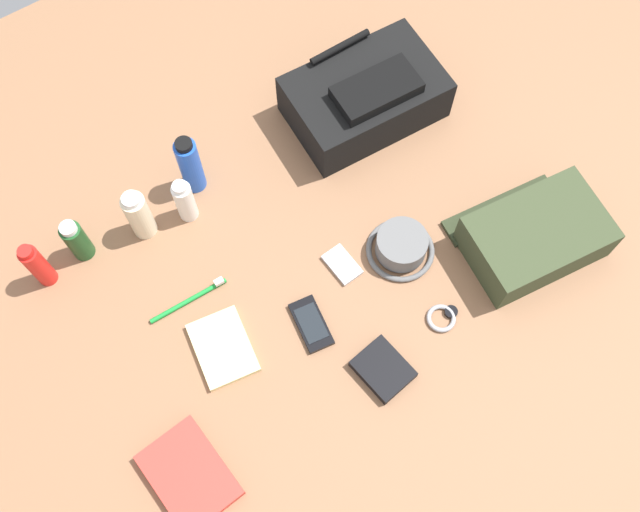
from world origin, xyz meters
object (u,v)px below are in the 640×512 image
(wallet, at_px, (383,369))
(backpack, at_px, (365,97))
(toiletry_pouch, at_px, (534,236))
(toothpaste_tube, at_px, (185,201))
(deodorant_spray, at_px, (190,165))
(wristwatch, at_px, (443,317))
(bucket_hat, at_px, (401,246))
(sunscreen_spray, at_px, (38,265))
(lotion_bottle, at_px, (139,215))
(shampoo_bottle, at_px, (77,240))
(toothbrush, at_px, (193,298))
(paperback_novel, at_px, (189,475))
(notepad, at_px, (223,348))
(media_player, at_px, (342,265))
(cell_phone, at_px, (311,324))

(wallet, bearing_deg, backpack, 51.09)
(toiletry_pouch, height_order, toothpaste_tube, toothpaste_tube)
(deodorant_spray, distance_m, wristwatch, 0.63)
(bucket_hat, bearing_deg, backpack, 67.60)
(sunscreen_spray, height_order, lotion_bottle, lotion_bottle)
(shampoo_bottle, height_order, toothbrush, shampoo_bottle)
(paperback_novel, bearing_deg, wallet, -4.75)
(deodorant_spray, relative_size, notepad, 1.16)
(toiletry_pouch, height_order, notepad, toiletry_pouch)
(lotion_bottle, height_order, toothbrush, lotion_bottle)
(toiletry_pouch, xyz_separation_m, wallet, (-0.43, -0.05, -0.04))
(toiletry_pouch, bearing_deg, notepad, 166.21)
(toiletry_pouch, relative_size, deodorant_spray, 1.77)
(shampoo_bottle, bearing_deg, sunscreen_spray, -172.11)
(sunscreen_spray, relative_size, lotion_bottle, 0.99)
(toothbrush, bearing_deg, toothpaste_tube, 62.82)
(paperback_novel, relative_size, media_player, 2.23)
(paperback_novel, distance_m, toothbrush, 0.36)
(bucket_hat, relative_size, cell_phone, 1.22)
(toothpaste_tube, xyz_separation_m, media_player, (0.21, -0.29, -0.06))
(toiletry_pouch, bearing_deg, toothbrush, 156.32)
(cell_phone, height_order, toothbrush, toothbrush)
(wristwatch, height_order, notepad, notepad)
(cell_phone, distance_m, toothbrush, 0.26)
(bucket_hat, bearing_deg, wristwatch, -95.39)
(toothpaste_tube, distance_m, wristwatch, 0.61)
(paperback_novel, height_order, media_player, paperback_novel)
(toothbrush, distance_m, notepad, 0.13)
(lotion_bottle, xyz_separation_m, toothpaste_tube, (0.10, -0.02, -0.01))
(shampoo_bottle, distance_m, wallet, 0.70)
(shampoo_bottle, height_order, media_player, shampoo_bottle)
(toiletry_pouch, distance_m, media_player, 0.42)
(bucket_hat, relative_size, sunscreen_spray, 1.03)
(notepad, bearing_deg, cell_phone, -7.97)
(toothpaste_tube, relative_size, cell_phone, 1.05)
(toiletry_pouch, distance_m, wallet, 0.44)
(wallet, bearing_deg, lotion_bottle, 106.97)
(backpack, distance_m, bucket_hat, 0.37)
(bucket_hat, height_order, wristwatch, bucket_hat)
(shampoo_bottle, distance_m, lotion_bottle, 0.14)
(toiletry_pouch, relative_size, wristwatch, 4.33)
(wallet, xyz_separation_m, notepad, (-0.25, 0.22, -0.00))
(bucket_hat, bearing_deg, cell_phone, -172.33)
(toiletry_pouch, distance_m, bucket_hat, 0.28)
(backpack, bearing_deg, toothbrush, -161.88)
(toothbrush, distance_m, wallet, 0.43)
(sunscreen_spray, bearing_deg, media_player, -30.94)
(backpack, height_order, deodorant_spray, deodorant_spray)
(backpack, bearing_deg, shampoo_bottle, 176.83)
(backpack, distance_m, notepad, 0.66)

